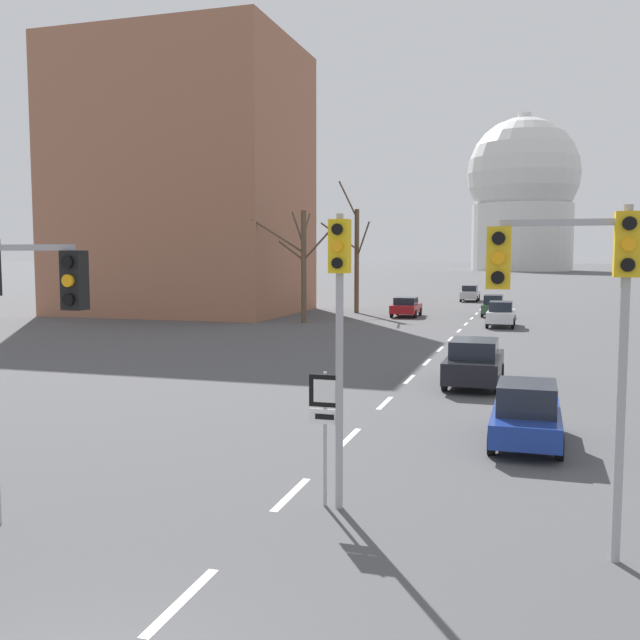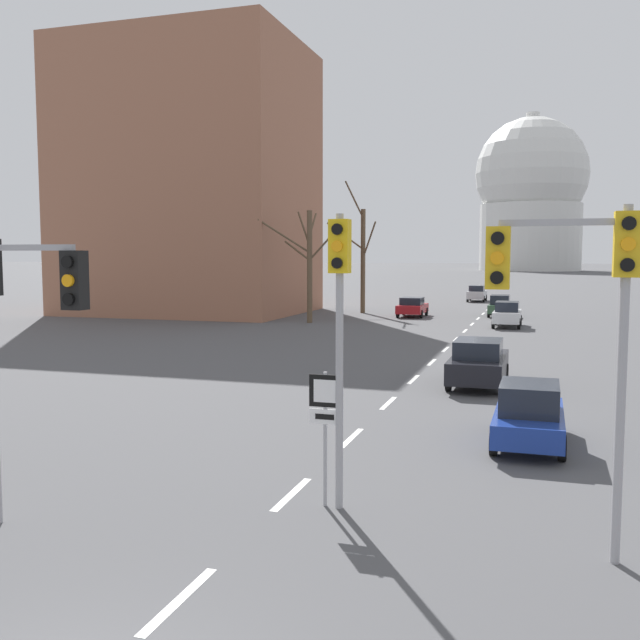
# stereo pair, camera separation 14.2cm
# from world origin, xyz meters

# --- Properties ---
(lane_stripe_0) EXTENTS (0.16, 2.00, 0.01)m
(lane_stripe_0) POSITION_xyz_m (0.00, 2.88, 0.00)
(lane_stripe_0) COLOR silver
(lane_stripe_0) RESTS_ON ground_plane
(lane_stripe_1) EXTENTS (0.16, 2.00, 0.01)m
(lane_stripe_1) POSITION_xyz_m (0.00, 7.38, 0.00)
(lane_stripe_1) COLOR silver
(lane_stripe_1) RESTS_ON ground_plane
(lane_stripe_2) EXTENTS (0.16, 2.00, 0.01)m
(lane_stripe_2) POSITION_xyz_m (0.00, 11.88, 0.00)
(lane_stripe_2) COLOR silver
(lane_stripe_2) RESTS_ON ground_plane
(lane_stripe_3) EXTENTS (0.16, 2.00, 0.01)m
(lane_stripe_3) POSITION_xyz_m (0.00, 16.38, 0.00)
(lane_stripe_3) COLOR silver
(lane_stripe_3) RESTS_ON ground_plane
(lane_stripe_4) EXTENTS (0.16, 2.00, 0.01)m
(lane_stripe_4) POSITION_xyz_m (0.00, 20.88, 0.00)
(lane_stripe_4) COLOR silver
(lane_stripe_4) RESTS_ON ground_plane
(lane_stripe_5) EXTENTS (0.16, 2.00, 0.01)m
(lane_stripe_5) POSITION_xyz_m (0.00, 25.38, 0.00)
(lane_stripe_5) COLOR silver
(lane_stripe_5) RESTS_ON ground_plane
(lane_stripe_6) EXTENTS (0.16, 2.00, 0.01)m
(lane_stripe_6) POSITION_xyz_m (0.00, 29.88, 0.00)
(lane_stripe_6) COLOR silver
(lane_stripe_6) RESTS_ON ground_plane
(lane_stripe_7) EXTENTS (0.16, 2.00, 0.01)m
(lane_stripe_7) POSITION_xyz_m (0.00, 34.38, 0.00)
(lane_stripe_7) COLOR silver
(lane_stripe_7) RESTS_ON ground_plane
(lane_stripe_8) EXTENTS (0.16, 2.00, 0.01)m
(lane_stripe_8) POSITION_xyz_m (0.00, 38.88, 0.00)
(lane_stripe_8) COLOR silver
(lane_stripe_8) RESTS_ON ground_plane
(lane_stripe_9) EXTENTS (0.16, 2.00, 0.01)m
(lane_stripe_9) POSITION_xyz_m (0.00, 43.38, 0.00)
(lane_stripe_9) COLOR silver
(lane_stripe_9) RESTS_ON ground_plane
(lane_stripe_10) EXTENTS (0.16, 2.00, 0.01)m
(lane_stripe_10) POSITION_xyz_m (0.00, 47.88, 0.00)
(lane_stripe_10) COLOR silver
(lane_stripe_10) RESTS_ON ground_plane
(lane_stripe_11) EXTENTS (0.16, 2.00, 0.01)m
(lane_stripe_11) POSITION_xyz_m (0.00, 52.38, 0.00)
(lane_stripe_11) COLOR silver
(lane_stripe_11) RESTS_ON ground_plane
(lane_stripe_12) EXTENTS (0.16, 2.00, 0.01)m
(lane_stripe_12) POSITION_xyz_m (0.00, 56.88, 0.00)
(lane_stripe_12) COLOR silver
(lane_stripe_12) RESTS_ON ground_plane
(lane_stripe_13) EXTENTS (0.16, 2.00, 0.01)m
(lane_stripe_13) POSITION_xyz_m (0.00, 61.38, 0.00)
(lane_stripe_13) COLOR silver
(lane_stripe_13) RESTS_ON ground_plane
(traffic_signal_centre_tall) EXTENTS (0.36, 0.34, 5.40)m
(traffic_signal_centre_tall) POSITION_xyz_m (1.09, 6.93, 3.75)
(traffic_signal_centre_tall) COLOR #9E9EA3
(traffic_signal_centre_tall) RESTS_ON ground_plane
(traffic_signal_near_right) EXTENTS (2.18, 0.34, 5.40)m
(traffic_signal_near_right) POSITION_xyz_m (5.11, 5.92, 4.10)
(traffic_signal_near_right) COLOR #9E9EA3
(traffic_signal_near_right) RESTS_ON ground_plane
(traffic_signal_near_left) EXTENTS (2.08, 0.34, 5.03)m
(traffic_signal_near_left) POSITION_xyz_m (-3.79, 4.43, 3.82)
(traffic_signal_near_left) COLOR #9E9EA3
(traffic_signal_near_left) RESTS_ON ground_plane
(route_sign_post) EXTENTS (0.60, 0.08, 2.52)m
(route_sign_post) POSITION_xyz_m (0.81, 6.95, 1.72)
(route_sign_post) COLOR #9E9EA3
(route_sign_post) RESTS_ON ground_plane
(sedan_near_left) EXTENTS (1.94, 3.87, 1.48)m
(sedan_near_left) POSITION_xyz_m (-4.90, 47.94, 0.76)
(sedan_near_left) COLOR maroon
(sedan_near_left) RESTS_ON ground_plane
(sedan_near_right) EXTENTS (1.75, 4.14, 1.66)m
(sedan_near_right) POSITION_xyz_m (2.34, 42.09, 0.85)
(sedan_near_right) COLOR silver
(sedan_near_right) RESTS_ON ground_plane
(sedan_mid_centre) EXTENTS (1.69, 3.83, 1.57)m
(sedan_mid_centre) POSITION_xyz_m (4.33, 12.48, 0.77)
(sedan_mid_centre) COLOR navy
(sedan_mid_centre) RESTS_ON ground_plane
(sedan_far_left) EXTENTS (1.94, 4.47, 1.67)m
(sedan_far_left) POSITION_xyz_m (2.43, 20.30, 0.84)
(sedan_far_left) COLOR black
(sedan_far_left) RESTS_ON ground_plane
(sedan_far_right) EXTENTS (1.68, 4.23, 1.64)m
(sedan_far_right) POSITION_xyz_m (1.42, 50.21, 0.82)
(sedan_far_right) COLOR #2D4C33
(sedan_far_right) RESTS_ON ground_plane
(sedan_distant_centre) EXTENTS (1.74, 4.38, 1.62)m
(sedan_distant_centre) POSITION_xyz_m (-1.87, 67.66, 0.82)
(sedan_distant_centre) COLOR #B7B7BC
(sedan_distant_centre) RESTS_ON ground_plane
(bare_tree_left_near) EXTENTS (4.78, 2.69, 10.54)m
(bare_tree_left_near) POSITION_xyz_m (-9.44, 50.29, 4.54)
(bare_tree_left_near) COLOR brown
(bare_tree_left_near) RESTS_ON ground_plane
(bare_tree_left_far) EXTENTS (5.92, 3.15, 7.69)m
(bare_tree_left_far) POSITION_xyz_m (-10.91, 41.12, 4.25)
(bare_tree_left_far) COLOR brown
(bare_tree_left_far) RESTS_ON ground_plane
(capitol_dome) EXTENTS (32.89, 32.89, 46.46)m
(capitol_dome) POSITION_xyz_m (0.00, 217.99, 22.63)
(capitol_dome) COLOR silver
(capitol_dome) RESTS_ON ground_plane
(apartment_block_left) EXTENTS (18.00, 14.00, 21.19)m
(apartment_block_left) POSITION_xyz_m (-22.87, 46.93, 10.60)
(apartment_block_left) COLOR #9E664C
(apartment_block_left) RESTS_ON ground_plane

